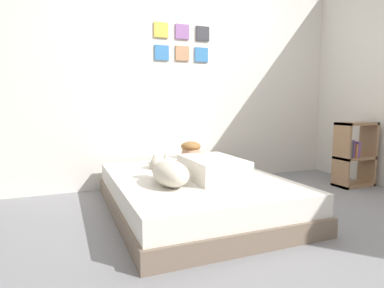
{
  "coord_description": "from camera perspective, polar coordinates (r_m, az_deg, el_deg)",
  "views": [
    {
      "loc": [
        -1.36,
        -2.2,
        0.95
      ],
      "look_at": [
        -0.18,
        0.71,
        0.57
      ],
      "focal_mm": 30.2,
      "sensor_mm": 36.0,
      "label": 1
    }
  ],
  "objects": [
    {
      "name": "pillow",
      "position": [
        3.3,
        -3.47,
        -3.15
      ],
      "size": [
        0.52,
        0.32,
        0.11
      ],
      "primitive_type": "ellipsoid",
      "color": "white",
      "rests_on": "bed"
    },
    {
      "name": "bed",
      "position": [
        2.94,
        0.32,
        -8.7
      ],
      "size": [
        1.43,
        1.93,
        0.32
      ],
      "color": "#726051",
      "rests_on": "ground"
    },
    {
      "name": "ground_plane",
      "position": [
        2.76,
        9.3,
        -13.31
      ],
      "size": [
        12.42,
        12.42,
        0.0
      ],
      "primitive_type": "plane",
      "color": "gray"
    },
    {
      "name": "person_lying",
      "position": [
        2.91,
        2.45,
        -3.5
      ],
      "size": [
        0.43,
        0.92,
        0.27
      ],
      "color": "silver",
      "rests_on": "bed"
    },
    {
      "name": "back_wall",
      "position": [
        3.97,
        -2.02,
        11.27
      ],
      "size": [
        4.21,
        0.12,
        2.5
      ],
      "color": "silver",
      "rests_on": "ground"
    },
    {
      "name": "cell_phone",
      "position": [
        2.75,
        3.4,
        -6.28
      ],
      "size": [
        0.07,
        0.14,
        0.01
      ],
      "primitive_type": "cube",
      "color": "black",
      "rests_on": "bed"
    },
    {
      "name": "coffee_cup",
      "position": [
        3.25,
        1.44,
        -3.6
      ],
      "size": [
        0.12,
        0.09,
        0.07
      ],
      "color": "white",
      "rests_on": "bed"
    },
    {
      "name": "dog",
      "position": [
        2.57,
        -4.13,
        -4.95
      ],
      "size": [
        0.26,
        0.57,
        0.21
      ],
      "color": "beige",
      "rests_on": "bed"
    },
    {
      "name": "bookshelf",
      "position": [
        4.21,
        26.64,
        -1.58
      ],
      "size": [
        0.45,
        0.24,
        0.75
      ],
      "color": "#997251",
      "rests_on": "ground"
    }
  ]
}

